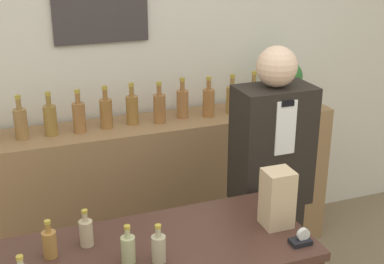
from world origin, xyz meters
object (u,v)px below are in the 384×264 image
Objects in this scene: potted_plant at (284,81)px; tape_dispenser at (301,239)px; paper_bag at (277,198)px; shopkeeper at (270,191)px.

tape_dispenser is at bearing -116.69° from potted_plant.
potted_plant is 1.43m from paper_bag.
potted_plant is at bearing 56.44° from shopkeeper.
potted_plant is 1.24× the size of paper_bag.
potted_plant is at bearing 63.31° from tape_dispenser.
shopkeeper reaches higher than potted_plant.
potted_plant is at bearing 59.22° from paper_bag.
paper_bag reaches higher than tape_dispenser.
potted_plant reaches higher than tape_dispenser.
potted_plant reaches higher than paper_bag.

